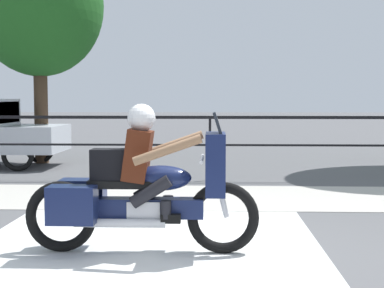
# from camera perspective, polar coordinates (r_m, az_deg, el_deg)

# --- Properties ---
(ground_plane) EXTENTS (120.00, 120.00, 0.00)m
(ground_plane) POSITION_cam_1_polar(r_m,az_deg,el_deg) (6.25, 1.31, -10.44)
(ground_plane) COLOR #565659
(sidewalk_band) EXTENTS (44.00, 2.40, 0.01)m
(sidewalk_band) POSITION_cam_1_polar(r_m,az_deg,el_deg) (9.57, 1.64, -5.16)
(sidewalk_band) COLOR #B7B2A8
(sidewalk_band) RESTS_ON ground
(crosswalk_band) EXTENTS (3.78, 6.00, 0.01)m
(crosswalk_band) POSITION_cam_1_polar(r_m,az_deg,el_deg) (6.10, -4.89, -10.79)
(crosswalk_band) COLOR silver
(crosswalk_band) RESTS_ON ground
(fence_railing) EXTENTS (36.00, 0.05, 1.26)m
(fence_railing) POSITION_cam_1_polar(r_m,az_deg,el_deg) (11.42, 1.75, 1.39)
(fence_railing) COLOR black
(fence_railing) RESTS_ON ground
(motorcycle) EXTENTS (2.44, 0.76, 1.55)m
(motorcycle) POSITION_cam_1_polar(r_m,az_deg,el_deg) (6.12, -5.07, -4.18)
(motorcycle) COLOR black
(motorcycle) RESTS_ON ground
(tree_behind_car) EXTENTS (3.13, 3.13, 5.58)m
(tree_behind_car) POSITION_cam_1_polar(r_m,az_deg,el_deg) (15.15, -14.61, 12.79)
(tree_behind_car) COLOR #473323
(tree_behind_car) RESTS_ON ground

